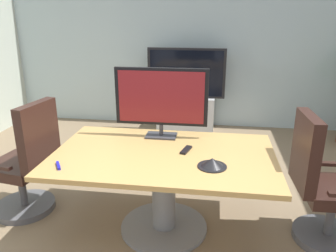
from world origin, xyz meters
TOP-DOWN VIEW (x-y plane):
  - ground_plane at (0.00, 0.00)m, footprint 7.39×7.39m
  - wall_back_glass_partition at (0.00, 3.20)m, footprint 6.03×0.10m
  - conference_table at (0.01, 0.20)m, footprint 1.81×1.11m
  - office_chair_left at (-1.28, 0.29)m, footprint 0.63×0.61m
  - office_chair_right at (1.29, 0.24)m, footprint 0.61×0.58m
  - tv_monitor at (-0.08, 0.59)m, footprint 0.84×0.18m
  - wall_display_unit at (-0.05, 2.84)m, footprint 1.20×0.36m
  - conference_phone at (0.41, -0.00)m, footprint 0.22×0.22m
  - remote_control at (0.18, 0.27)m, footprint 0.09×0.18m
  - whiteboard_marker at (-0.73, -0.16)m, footprint 0.09×0.12m

SIDE VIEW (x-z plane):
  - ground_plane at x=0.00m, z-range 0.00..0.00m
  - wall_display_unit at x=-0.05m, z-range -0.21..1.10m
  - office_chair_left at x=-1.28m, z-range -0.09..1.00m
  - office_chair_right at x=1.29m, z-range -0.09..1.00m
  - conference_table at x=0.01m, z-range 0.17..0.89m
  - remote_control at x=0.18m, z-range 0.72..0.74m
  - whiteboard_marker at x=-0.73m, z-range 0.72..0.74m
  - conference_phone at x=0.41m, z-range 0.72..0.79m
  - tv_monitor at x=-0.08m, z-range 0.77..1.40m
  - wall_back_glass_partition at x=0.00m, z-range 0.00..2.73m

